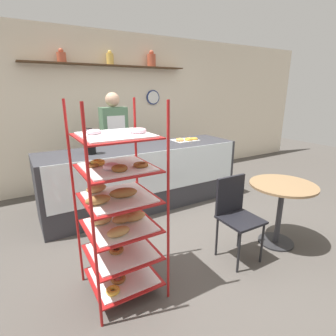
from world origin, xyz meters
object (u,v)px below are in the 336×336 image
Objects in this scene: cafe_table at (281,199)px; coffee_carafe at (90,141)px; person_worker at (115,141)px; cafe_chair at (235,210)px; pastry_rack at (119,212)px; donut_tray_counter at (185,140)px.

coffee_carafe is at bearing 134.27° from cafe_table.
person_worker reaches higher than cafe_table.
cafe_chair is (0.48, -2.23, -0.40)m from person_worker.
pastry_rack is 2.27× the size of cafe_table.
cafe_chair is at bearing -56.95° from coffee_carafe.
donut_tray_counter is (1.01, -0.52, 0.01)m from person_worker.
person_worker is at bearing 115.04° from cafe_table.
cafe_chair is 2.20× the size of donut_tray_counter.
pastry_rack is at bearing 173.06° from cafe_table.
person_worker is 2.59m from cafe_table.
pastry_rack is 4.19× the size of donut_tray_counter.
pastry_rack is 4.92× the size of coffee_carafe.
cafe_table is at bearing -64.96° from person_worker.
pastry_rack is at bearing -137.82° from donut_tray_counter.
coffee_carafe is at bearing -131.07° from person_worker.
coffee_carafe is (0.17, 1.46, 0.33)m from pastry_rack.
cafe_chair is at bearing -6.04° from pastry_rack.
person_worker is 1.94× the size of cafe_chair.
pastry_rack is 1.84m from cafe_table.
cafe_table is 1.85× the size of donut_tray_counter.
donut_tray_counter is (0.53, 1.71, 0.41)m from cafe_chair.
person_worker is 2.31m from cafe_chair.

